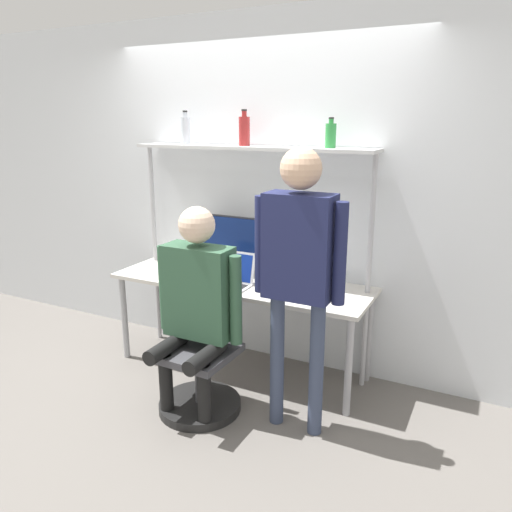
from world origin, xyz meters
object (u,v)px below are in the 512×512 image
(monitor, at_px, (228,242))
(laptop, at_px, (232,275))
(bottle_green, at_px, (331,135))
(office_chair, at_px, (202,371))
(person_seated, at_px, (196,296))
(bottle_red, at_px, (244,130))
(cell_phone, at_px, (267,290))
(bottle_clear, at_px, (186,130))
(person_standing, at_px, (299,256))

(monitor, xyz_separation_m, laptop, (0.17, -0.25, -0.18))
(laptop, relative_size, bottle_green, 1.59)
(office_chair, bearing_deg, person_seated, -91.86)
(person_seated, distance_m, bottle_red, 1.31)
(laptop, relative_size, office_chair, 0.36)
(office_chair, bearing_deg, bottle_red, 95.87)
(cell_phone, xyz_separation_m, person_seated, (-0.25, -0.54, 0.09))
(laptop, distance_m, bottle_green, 1.23)
(bottle_red, bearing_deg, monitor, -171.42)
(bottle_red, bearing_deg, laptop, -83.43)
(bottle_clear, bearing_deg, person_standing, -29.55)
(monitor, distance_m, cell_phone, 0.59)
(monitor, relative_size, bottle_red, 2.00)
(monitor, distance_m, person_seated, 0.84)
(laptop, xyz_separation_m, cell_phone, (0.30, -0.02, -0.06))
(person_seated, height_order, bottle_red, bottle_red)
(bottle_clear, bearing_deg, cell_phone, -18.43)
(cell_phone, height_order, bottle_red, bottle_red)
(monitor, height_order, person_standing, person_standing)
(cell_phone, relative_size, person_seated, 0.11)
(monitor, xyz_separation_m, office_chair, (0.22, -0.76, -0.71))
(laptop, distance_m, bottle_red, 1.08)
(laptop, distance_m, office_chair, 0.74)
(laptop, xyz_separation_m, bottle_red, (-0.03, 0.27, 1.04))
(bottle_green, bearing_deg, laptop, -157.20)
(monitor, height_order, laptop, monitor)
(laptop, bearing_deg, bottle_green, 22.80)
(monitor, xyz_separation_m, bottle_clear, (-0.38, 0.02, 0.86))
(laptop, xyz_separation_m, bottle_green, (0.64, 0.27, 1.02))
(cell_phone, xyz_separation_m, office_chair, (-0.25, -0.50, -0.47))
(cell_phone, distance_m, person_seated, 0.60)
(laptop, bearing_deg, cell_phone, -2.91)
(person_seated, xyz_separation_m, bottle_green, (0.59, 0.82, 0.99))
(cell_phone, xyz_separation_m, bottle_clear, (-0.85, 0.28, 1.10))
(monitor, relative_size, bottle_green, 2.55)
(person_standing, bearing_deg, bottle_clear, 150.45)
(laptop, height_order, office_chair, laptop)
(office_chair, xyz_separation_m, bottle_red, (-0.08, 0.78, 1.57))
(bottle_red, height_order, bottle_clear, bottle_red)
(laptop, height_order, bottle_clear, bottle_clear)
(monitor, distance_m, bottle_red, 0.87)
(cell_phone, height_order, person_standing, person_standing)
(monitor, height_order, bottle_clear, bottle_clear)
(office_chair, relative_size, person_standing, 0.51)
(office_chair, bearing_deg, person_standing, 5.72)
(monitor, height_order, office_chair, monitor)
(office_chair, distance_m, person_standing, 1.10)
(bottle_red, bearing_deg, office_chair, -84.13)
(cell_phone, height_order, bottle_green, bottle_green)
(laptop, bearing_deg, office_chair, -84.50)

